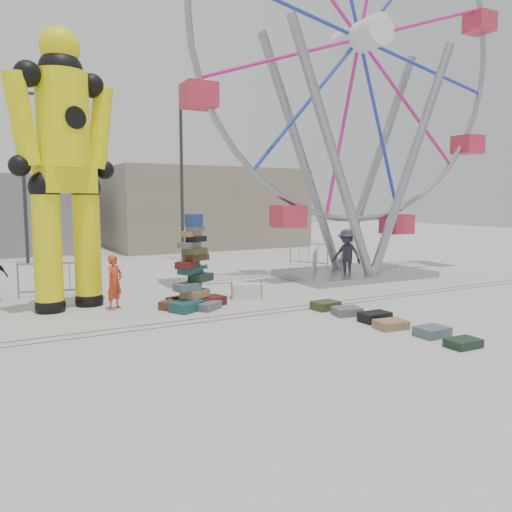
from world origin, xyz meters
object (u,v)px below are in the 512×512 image
pedestrian_grey (346,254)px  barricade_wheel_front (315,265)px  crash_test_dummy (64,159)px  suitcase_tower (193,282)px  steamer_trunk (246,291)px  barricade_dummy_c (53,279)px  pedestrian_green (196,269)px  pedestrian_red (115,282)px  lamp_post_left (25,168)px  barricade_wheel_back (308,254)px  lamp_post_right (183,171)px  ferris_wheel (359,71)px

pedestrian_grey → barricade_wheel_front: bearing=-131.0°
crash_test_dummy → pedestrian_grey: crash_test_dummy is taller
suitcase_tower → crash_test_dummy: bearing=129.1°
crash_test_dummy → barricade_wheel_front: (8.98, 0.84, -3.58)m
steamer_trunk → barricade_dummy_c: bearing=173.5°
crash_test_dummy → pedestrian_green: 5.06m
pedestrian_red → pedestrian_green: size_ratio=0.91×
pedestrian_red → pedestrian_grey: (9.09, 1.11, 0.20)m
pedestrian_grey → pedestrian_green: bearing=-108.3°
barricade_wheel_front → pedestrian_red: size_ratio=1.32×
steamer_trunk → pedestrian_grey: size_ratio=0.50×
lamp_post_left → steamer_trunk: (5.16, -12.15, -4.26)m
barricade_wheel_front → barricade_wheel_back: bearing=7.2°
steamer_trunk → barricade_wheel_back: (5.99, 5.22, 0.33)m
lamp_post_right → pedestrian_grey: lamp_post_right is taller
lamp_post_right → pedestrian_green: lamp_post_right is taller
lamp_post_left → steamer_trunk: lamp_post_left is taller
barricade_wheel_front → pedestrian_green: 5.20m
barricade_dummy_c → pedestrian_grey: (10.36, -1.70, 0.41)m
lamp_post_left → crash_test_dummy: 11.12m
lamp_post_right → suitcase_tower: lamp_post_right is taller
ferris_wheel → pedestrian_grey: ferris_wheel is taller
barricade_dummy_c → pedestrian_green: pedestrian_green is taller
suitcase_tower → steamer_trunk: size_ratio=2.77×
crash_test_dummy → barricade_wheel_front: crash_test_dummy is taller
pedestrian_green → barricade_wheel_back: bearing=39.9°
pedestrian_red → barricade_wheel_back: bearing=-11.4°
steamer_trunk → crash_test_dummy: bearing=-167.0°
lamp_post_right → barricade_dummy_c: size_ratio=4.00×
ferris_wheel → barricade_dummy_c: 13.32m
lamp_post_left → barricade_wheel_front: size_ratio=4.00×
barricade_dummy_c → pedestrian_red: size_ratio=1.32×
crash_test_dummy → barricade_wheel_front: 9.71m
lamp_post_right → pedestrian_red: size_ratio=5.26×
steamer_trunk → pedestrian_red: 4.01m
suitcase_tower → barricade_wheel_back: 9.79m
suitcase_tower → pedestrian_green: size_ratio=1.58×
suitcase_tower → barricade_wheel_back: (7.95, 5.71, -0.19)m
barricade_wheel_back → steamer_trunk: bearing=-71.8°
lamp_post_right → suitcase_tower: 11.90m
barricade_dummy_c → pedestrian_green: (4.03, -2.00, 0.28)m
suitcase_tower → pedestrian_grey: (7.09, 1.94, 0.22)m
lamp_post_left → pedestrian_grey: bearing=-46.1°
steamer_trunk → pedestrian_green: size_ratio=0.57×
steamer_trunk → lamp_post_right: bearing=104.4°
barricade_wheel_back → pedestrian_green: (-7.19, -4.06, 0.28)m
lamp_post_right → barricade_wheel_back: 7.55m
suitcase_tower → barricade_dummy_c: (-3.27, 3.65, -0.19)m
suitcase_tower → ferris_wheel: size_ratio=0.16×
lamp_post_right → pedestrian_green: 10.16m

